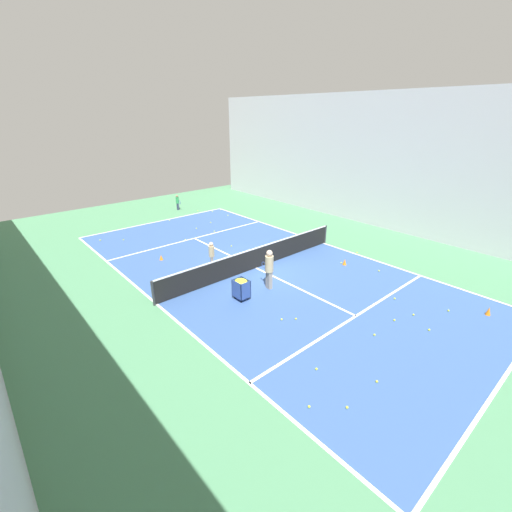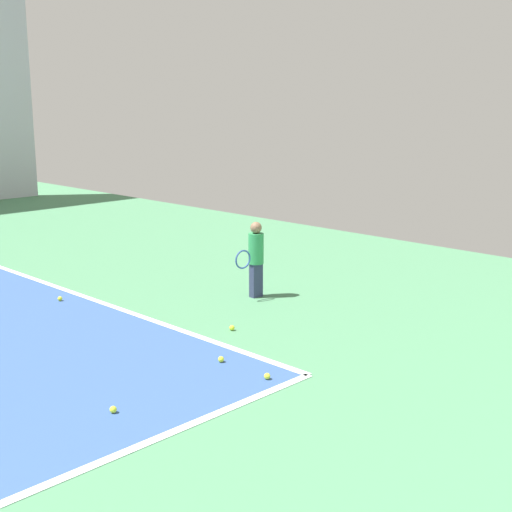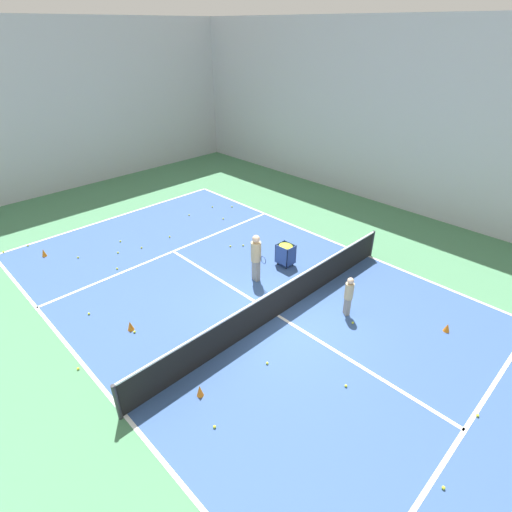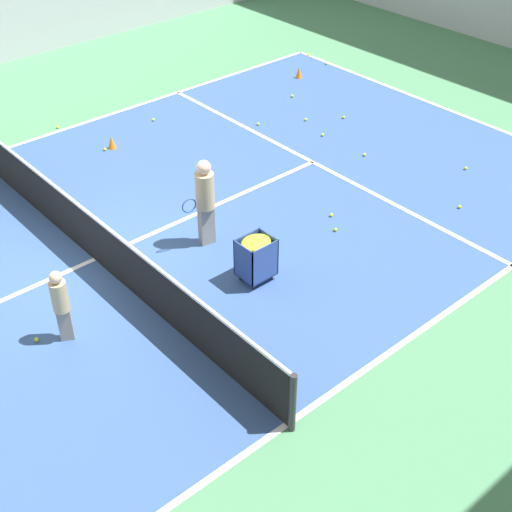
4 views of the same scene
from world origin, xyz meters
The scene contains 7 objects.
line_baseline_near centered at (0.00, -10.11, 0.01)m, with size 10.22×0.10×0.00m, color white.
player_near_baseline centered at (-2.51, -11.92, 0.66)m, with size 0.25×0.56×1.15m.
tennis_ball_7 centered at (-3.41, -10.58, 0.04)m, with size 0.07×0.07×0.07m, color yellow.
tennis_ball_14 centered at (-4.86, -9.72, 0.04)m, with size 0.07×0.07×0.07m, color yellow.
tennis_ball_16 centered at (-4.14, -9.71, 0.04)m, with size 0.07×0.07×0.07m, color yellow.
tennis_ball_24 centered at (-0.61, -9.74, 0.04)m, with size 0.07×0.07×0.07m, color yellow.
tennis_ball_30 centered at (-4.39, -8.08, 0.04)m, with size 0.07×0.07×0.07m, color yellow.
Camera 2 is at (-9.78, -4.54, 2.94)m, focal length 50.00 mm.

